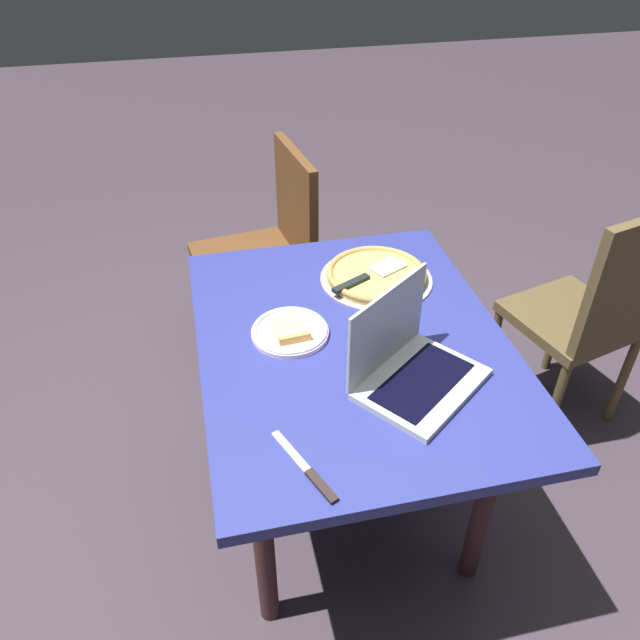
{
  "coord_description": "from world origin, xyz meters",
  "views": [
    {
      "loc": [
        -1.26,
        0.37,
        1.81
      ],
      "look_at": [
        0.05,
        0.08,
        0.78
      ],
      "focal_mm": 34.77,
      "sensor_mm": 36.0,
      "label": 1
    }
  ],
  "objects_px": {
    "pizza_tray": "(376,275)",
    "chair_near": "(269,245)",
    "dining_table": "(352,367)",
    "chair_far": "(592,312)",
    "pizza_plate": "(290,331)",
    "laptop": "(410,364)",
    "table_knife": "(310,473)"
  },
  "relations": [
    {
      "from": "pizza_tray",
      "to": "chair_near",
      "type": "xyz_separation_m",
      "value": [
        0.68,
        0.24,
        -0.25
      ]
    },
    {
      "from": "dining_table",
      "to": "chair_far",
      "type": "bearing_deg",
      "value": -76.48
    },
    {
      "from": "pizza_plate",
      "to": "pizza_tray",
      "type": "relative_size",
      "value": 0.61
    },
    {
      "from": "laptop",
      "to": "chair_far",
      "type": "xyz_separation_m",
      "value": [
        0.41,
        -0.83,
        -0.27
      ]
    },
    {
      "from": "dining_table",
      "to": "pizza_tray",
      "type": "relative_size",
      "value": 3.08
    },
    {
      "from": "table_knife",
      "to": "chair_near",
      "type": "distance_m",
      "value": 1.4
    },
    {
      "from": "laptop",
      "to": "chair_far",
      "type": "relative_size",
      "value": 0.41
    },
    {
      "from": "pizza_plate",
      "to": "laptop",
      "type": "bearing_deg",
      "value": -133.29
    },
    {
      "from": "table_knife",
      "to": "chair_near",
      "type": "relative_size",
      "value": 0.25
    },
    {
      "from": "pizza_tray",
      "to": "chair_near",
      "type": "height_order",
      "value": "chair_near"
    },
    {
      "from": "dining_table",
      "to": "pizza_tray",
      "type": "distance_m",
      "value": 0.33
    },
    {
      "from": "laptop",
      "to": "chair_near",
      "type": "distance_m",
      "value": 1.19
    },
    {
      "from": "dining_table",
      "to": "table_knife",
      "type": "distance_m",
      "value": 0.48
    },
    {
      "from": "chair_near",
      "to": "dining_table",
      "type": "bearing_deg",
      "value": -174.26
    },
    {
      "from": "laptop",
      "to": "pizza_plate",
      "type": "distance_m",
      "value": 0.36
    },
    {
      "from": "pizza_tray",
      "to": "dining_table",
      "type": "bearing_deg",
      "value": 151.42
    },
    {
      "from": "dining_table",
      "to": "laptop",
      "type": "relative_size",
      "value": 2.78
    },
    {
      "from": "dining_table",
      "to": "laptop",
      "type": "xyz_separation_m",
      "value": [
        -0.19,
        -0.09,
        0.15
      ]
    },
    {
      "from": "chair_far",
      "to": "laptop",
      "type": "bearing_deg",
      "value": 116.17
    },
    {
      "from": "dining_table",
      "to": "chair_near",
      "type": "xyz_separation_m",
      "value": [
        0.95,
        0.1,
        -0.13
      ]
    },
    {
      "from": "pizza_tray",
      "to": "pizza_plate",
      "type": "bearing_deg",
      "value": 124.42
    },
    {
      "from": "chair_near",
      "to": "laptop",
      "type": "bearing_deg",
      "value": -170.49
    },
    {
      "from": "chair_far",
      "to": "chair_near",
      "type": "bearing_deg",
      "value": 54.54
    },
    {
      "from": "laptop",
      "to": "table_knife",
      "type": "height_order",
      "value": "laptop"
    },
    {
      "from": "table_knife",
      "to": "chair_far",
      "type": "distance_m",
      "value": 1.32
    },
    {
      "from": "chair_far",
      "to": "dining_table",
      "type": "bearing_deg",
      "value": 103.52
    },
    {
      "from": "laptop",
      "to": "chair_near",
      "type": "height_order",
      "value": "laptop"
    },
    {
      "from": "chair_near",
      "to": "chair_far",
      "type": "distance_m",
      "value": 1.26
    },
    {
      "from": "pizza_plate",
      "to": "chair_far",
      "type": "distance_m",
      "value": 1.13
    },
    {
      "from": "pizza_tray",
      "to": "laptop",
      "type": "bearing_deg",
      "value": 173.53
    },
    {
      "from": "laptop",
      "to": "table_knife",
      "type": "relative_size",
      "value": 1.73
    },
    {
      "from": "table_knife",
      "to": "chair_far",
      "type": "relative_size",
      "value": 0.24
    }
  ]
}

